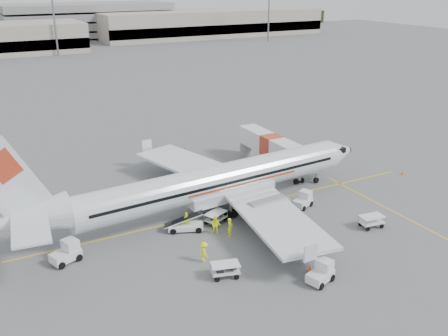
% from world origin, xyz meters
% --- Properties ---
extents(ground, '(360.00, 360.00, 0.00)m').
position_xyz_m(ground, '(0.00, 0.00, 0.00)').
color(ground, '#56595B').
extents(stripe_lead, '(44.00, 0.20, 0.01)m').
position_xyz_m(stripe_lead, '(0.00, 0.00, 0.01)').
color(stripe_lead, yellow).
rests_on(stripe_lead, ground).
extents(stripe_cross, '(0.20, 20.00, 0.01)m').
position_xyz_m(stripe_cross, '(14.00, -8.00, 0.01)').
color(stripe_cross, yellow).
rests_on(stripe_cross, ground).
extents(terminal_east, '(90.00, 26.00, 10.00)m').
position_xyz_m(terminal_east, '(70.00, 145.00, 5.00)').
color(terminal_east, gray).
rests_on(terminal_east, ground).
extents(parking_garage, '(62.00, 24.00, 14.00)m').
position_xyz_m(parking_garage, '(25.00, 160.00, 7.00)').
color(parking_garage, slate).
rests_on(parking_garage, ground).
extents(treeline, '(300.00, 3.00, 6.00)m').
position_xyz_m(treeline, '(0.00, 175.00, 3.00)').
color(treeline, black).
rests_on(treeline, ground).
extents(mast_center, '(3.20, 1.20, 22.00)m').
position_xyz_m(mast_center, '(5.00, 118.00, 11.00)').
color(mast_center, slate).
rests_on(mast_center, ground).
extents(mast_east, '(3.20, 1.20, 22.00)m').
position_xyz_m(mast_east, '(80.00, 118.00, 11.00)').
color(mast_east, slate).
rests_on(mast_east, ground).
extents(aircraft, '(41.33, 33.50, 10.81)m').
position_xyz_m(aircraft, '(-1.44, 0.55, 5.40)').
color(aircraft, silver).
rests_on(aircraft, ground).
extents(jet_bridge, '(3.15, 15.77, 4.13)m').
position_xyz_m(jet_bridge, '(9.85, 8.08, 2.07)').
color(jet_bridge, silver).
rests_on(jet_bridge, ground).
extents(belt_loader, '(4.62, 3.13, 2.34)m').
position_xyz_m(belt_loader, '(-6.18, -2.00, 1.17)').
color(belt_loader, silver).
rests_on(belt_loader, ground).
extents(tug_fore, '(2.44, 1.94, 1.65)m').
position_xyz_m(tug_fore, '(6.54, -2.96, 0.82)').
color(tug_fore, silver).
rests_on(tug_fore, ground).
extents(tug_mid, '(2.55, 1.94, 1.74)m').
position_xyz_m(tug_mid, '(-0.41, -14.65, 0.87)').
color(tug_mid, silver).
rests_on(tug_mid, ground).
extents(tug_aft, '(2.73, 2.13, 1.85)m').
position_xyz_m(tug_aft, '(-17.22, -2.38, 0.93)').
color(tug_aft, silver).
rests_on(tug_aft, ground).
extents(cart_loaded_a, '(2.51, 1.87, 1.17)m').
position_xyz_m(cart_loaded_a, '(-6.55, -10.53, 0.58)').
color(cart_loaded_a, silver).
rests_on(cart_loaded_a, ground).
extents(cart_loaded_b, '(2.52, 2.08, 1.14)m').
position_xyz_m(cart_loaded_b, '(-3.02, -2.00, 0.57)').
color(cart_loaded_b, silver).
rests_on(cart_loaded_b, ground).
extents(cart_empty_a, '(2.61, 1.65, 1.32)m').
position_xyz_m(cart_empty_a, '(0.36, -8.95, 0.66)').
color(cart_empty_a, silver).
rests_on(cart_empty_a, ground).
extents(cart_empty_b, '(2.40, 1.59, 1.18)m').
position_xyz_m(cart_empty_b, '(9.62, -9.63, 0.59)').
color(cart_empty_b, silver).
rests_on(cart_empty_b, ground).
extents(cone_nose, '(0.33, 0.33, 0.53)m').
position_xyz_m(cone_nose, '(22.58, -1.26, 0.27)').
color(cone_nose, '#FF5409').
rests_on(cone_nose, ground).
extents(cone_port, '(0.39, 0.39, 0.64)m').
position_xyz_m(cone_port, '(3.04, 19.11, 0.32)').
color(cone_port, '#FF5409').
rests_on(cone_port, ground).
extents(cone_stbd, '(0.36, 0.36, 0.59)m').
position_xyz_m(cone_stbd, '(-0.12, -13.06, 0.30)').
color(cone_stbd, '#FF5409').
rests_on(cone_stbd, ground).
extents(crew_a, '(0.77, 0.75, 1.79)m').
position_xyz_m(crew_a, '(-3.02, -4.86, 0.89)').
color(crew_a, '#CDE10E').
rests_on(crew_a, ground).
extents(crew_b, '(1.11, 1.10, 1.82)m').
position_xyz_m(crew_b, '(-3.99, -3.92, 0.91)').
color(crew_b, '#CDE10E').
rests_on(crew_b, ground).
extents(crew_c, '(0.68, 1.17, 1.80)m').
position_xyz_m(crew_c, '(-7.03, -7.69, 0.90)').
color(crew_c, '#CDE10E').
rests_on(crew_c, ground).
extents(crew_d, '(1.09, 0.57, 1.78)m').
position_xyz_m(crew_d, '(-6.00, -1.85, 0.89)').
color(crew_d, '#CDE10E').
rests_on(crew_d, ground).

